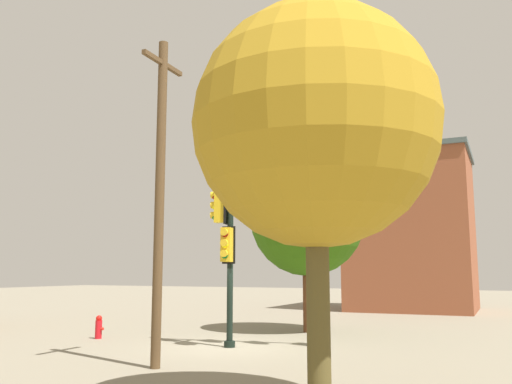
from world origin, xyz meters
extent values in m
plane|color=gray|center=(0.00, 0.00, 0.00)|extent=(120.00, 120.00, 0.00)
cylinder|color=black|center=(0.00, 0.00, 3.43)|extent=(0.20, 0.20, 6.86)
cylinder|color=black|center=(0.00, 0.00, 0.10)|extent=(0.36, 0.36, 0.20)
cylinder|color=black|center=(2.84, 0.45, 5.96)|extent=(5.71, 1.04, 0.14)
cylinder|color=black|center=(1.28, 0.20, 5.46)|extent=(2.60, 0.49, 1.07)
cube|color=yellow|center=(1.62, 0.26, 5.21)|extent=(0.37, 0.41, 1.10)
cube|color=black|center=(1.66, 0.06, 5.21)|extent=(0.44, 0.11, 1.22)
sphere|color=maroon|center=(1.59, 0.45, 5.55)|extent=(0.22, 0.22, 0.22)
cylinder|color=yellow|center=(1.58, 0.51, 5.60)|extent=(0.25, 0.17, 0.23)
sphere|color=#FFFC14|center=(1.59, 0.45, 5.21)|extent=(0.22, 0.22, 0.22)
cylinder|color=yellow|center=(1.58, 0.51, 5.26)|extent=(0.25, 0.17, 0.23)
sphere|color=#0B621E|center=(1.59, 0.45, 4.87)|extent=(0.22, 0.22, 0.22)
cylinder|color=yellow|center=(1.58, 0.51, 4.92)|extent=(0.25, 0.17, 0.23)
cube|color=yellow|center=(3.25, 0.51, 5.21)|extent=(0.38, 0.41, 1.10)
cube|color=black|center=(3.29, 0.32, 5.21)|extent=(0.44, 0.12, 1.22)
sphere|color=maroon|center=(3.21, 0.71, 5.55)|extent=(0.22, 0.22, 0.22)
cylinder|color=yellow|center=(3.20, 0.77, 5.60)|extent=(0.25, 0.18, 0.23)
sphere|color=#FFFC14|center=(3.21, 0.71, 5.21)|extent=(0.22, 0.22, 0.22)
cylinder|color=yellow|center=(3.20, 0.77, 5.26)|extent=(0.25, 0.18, 0.23)
sphere|color=#0B621E|center=(3.21, 0.71, 4.87)|extent=(0.22, 0.22, 0.22)
cylinder|color=yellow|center=(3.20, 0.77, 4.92)|extent=(0.25, 0.18, 0.23)
cube|color=yellow|center=(4.87, 0.77, 5.21)|extent=(0.36, 0.40, 1.10)
cube|color=black|center=(4.90, 0.57, 5.21)|extent=(0.44, 0.10, 1.22)
sphere|color=maroon|center=(4.85, 0.97, 5.55)|extent=(0.22, 0.22, 0.22)
cylinder|color=yellow|center=(4.84, 1.03, 5.60)|extent=(0.25, 0.17, 0.23)
sphere|color=#FFFC14|center=(4.85, 0.97, 5.21)|extent=(0.22, 0.22, 0.22)
cylinder|color=yellow|center=(4.84, 1.03, 5.26)|extent=(0.25, 0.17, 0.23)
sphere|color=#0B621E|center=(4.85, 0.97, 4.87)|extent=(0.22, 0.22, 0.22)
cylinder|color=yellow|center=(4.84, 1.03, 4.92)|extent=(0.25, 0.17, 0.23)
cube|color=yellow|center=(-0.35, -0.05, 4.56)|extent=(0.41, 0.37, 1.10)
cube|color=black|center=(-0.15, -0.02, 4.56)|extent=(0.11, 0.44, 1.22)
sphere|color=maroon|center=(-0.54, -0.09, 4.90)|extent=(0.22, 0.22, 0.22)
cylinder|color=yellow|center=(-0.60, -0.10, 4.95)|extent=(0.17, 0.25, 0.23)
sphere|color=#FFFC14|center=(-0.54, -0.09, 4.56)|extent=(0.22, 0.22, 0.22)
cylinder|color=yellow|center=(-0.60, -0.10, 4.61)|extent=(0.17, 0.25, 0.23)
sphere|color=#0B621E|center=(-0.54, -0.09, 4.22)|extent=(0.22, 0.22, 0.22)
cylinder|color=yellow|center=(-0.60, -0.10, 4.27)|extent=(0.17, 0.25, 0.23)
cube|color=yellow|center=(0.05, -0.35, 3.26)|extent=(0.37, 0.41, 1.10)
cube|color=black|center=(0.02, -0.15, 3.26)|extent=(0.44, 0.11, 1.22)
sphere|color=maroon|center=(0.09, -0.54, 3.60)|extent=(0.22, 0.22, 0.22)
cylinder|color=yellow|center=(0.10, -0.60, 3.65)|extent=(0.25, 0.17, 0.23)
sphere|color=#FFFC14|center=(0.09, -0.54, 3.26)|extent=(0.22, 0.22, 0.22)
cylinder|color=yellow|center=(0.10, -0.60, 3.31)|extent=(0.25, 0.17, 0.23)
sphere|color=#0B621E|center=(0.09, -0.54, 2.92)|extent=(0.22, 0.22, 0.22)
cylinder|color=yellow|center=(0.10, -0.60, 2.97)|extent=(0.25, 0.17, 0.23)
cube|color=white|center=(3.13, 0.49, 6.26)|extent=(0.93, 0.17, 0.26)
cube|color=#0D6E36|center=(3.13, 0.49, 6.26)|extent=(0.89, 0.17, 0.22)
cube|color=white|center=(0.00, 0.00, 3.66)|extent=(0.17, 0.93, 0.26)
cube|color=#096E37|center=(0.00, 0.00, 3.66)|extent=(0.17, 0.89, 0.22)
cylinder|color=brown|center=(0.08, -4.19, 4.30)|extent=(0.25, 0.25, 8.60)
cube|color=brown|center=(0.08, -4.19, 8.00)|extent=(0.15, 1.80, 0.12)
cylinder|color=red|center=(-5.34, 0.00, 0.33)|extent=(0.24, 0.24, 0.65)
sphere|color=red|center=(-5.34, 0.00, 0.72)|extent=(0.22, 0.22, 0.22)
cylinder|color=red|center=(-5.19, 0.00, 0.36)|extent=(0.12, 0.10, 0.10)
cylinder|color=brown|center=(5.29, -6.93, 1.56)|extent=(0.40, 0.40, 3.13)
sphere|color=#A37C1C|center=(5.29, -6.93, 5.00)|extent=(4.40, 4.40, 4.40)
cylinder|color=brown|center=(0.87, 5.18, 1.28)|extent=(0.42, 0.42, 2.57)
sphere|color=#2F5E0F|center=(0.87, 5.18, 4.56)|extent=(4.69, 4.69, 4.69)
cube|color=brown|center=(2.78, 19.79, 4.81)|extent=(7.35, 7.21, 9.63)
cube|color=#475454|center=(2.78, 19.79, 9.78)|extent=(7.65, 7.51, 0.30)
cube|color=#A5B7C6|center=(1.48, 23.42, 1.96)|extent=(0.90, 0.04, 1.20)
cube|color=#A5B7C6|center=(1.39, 23.42, 3.80)|extent=(0.90, 0.04, 1.20)
cube|color=#A5B7C6|center=(3.86, 23.42, 1.77)|extent=(0.90, 0.04, 1.20)
cube|color=#A5B7C6|center=(2.93, 23.42, 2.88)|extent=(0.90, 0.04, 1.20)
cube|color=#A5B7C6|center=(5.77, 23.42, 1.63)|extent=(0.90, 0.04, 1.20)
camera|label=1|loc=(8.26, -15.93, 2.41)|focal=38.14mm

